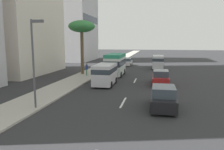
{
  "coord_description": "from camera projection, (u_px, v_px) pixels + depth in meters",
  "views": [
    {
      "loc": [
        -4.94,
        -2.56,
        4.98
      ],
      "look_at": [
        16.64,
        1.73,
        1.65
      ],
      "focal_mm": 35.73,
      "sensor_mm": 36.0,
      "label": 1
    }
  ],
  "objects": [
    {
      "name": "sidewalk_right",
      "position": [
        96.0,
        70.0,
        37.99
      ],
      "size": [
        162.0,
        3.51,
        0.15
      ],
      "primitive_type": "cube",
      "color": "#B2ADA3",
      "rests_on": "ground_plane"
    },
    {
      "name": "van_fourth",
      "position": [
        158.0,
        61.0,
        40.42
      ],
      "size": [
        4.86,
        2.06,
        2.41
      ],
      "color": "silver",
      "rests_on": "ground_plane"
    },
    {
      "name": "car_sixth",
      "position": [
        163.0,
        98.0,
        16.57
      ],
      "size": [
        4.34,
        1.87,
        1.71
      ],
      "color": "black",
      "rests_on": "ground_plane"
    },
    {
      "name": "ground_plane",
      "position": [
        140.0,
        72.0,
        36.58
      ],
      "size": [
        198.0,
        198.0,
        0.0
      ],
      "primitive_type": "plane",
      "color": "#2D2D30"
    },
    {
      "name": "street_lamp",
      "position": [
        34.0,
        54.0,
        15.79
      ],
      "size": [
        0.24,
        0.97,
        6.35
      ],
      "color": "#4C4C51",
      "rests_on": "sidewalk_right"
    },
    {
      "name": "car_fifth",
      "position": [
        161.0,
        78.0,
        25.82
      ],
      "size": [
        4.68,
        1.9,
        1.69
      ],
      "color": "#A51E1E",
      "rests_on": "ground_plane"
    },
    {
      "name": "palm_tree",
      "position": [
        82.0,
        28.0,
        32.64
      ],
      "size": [
        3.89,
        3.89,
        7.88
      ],
      "color": "brown",
      "rests_on": "sidewalk_right"
    },
    {
      "name": "pedestrian_near_lamp",
      "position": [
        87.0,
        69.0,
        31.74
      ],
      "size": [
        0.3,
        0.37,
        1.75
      ],
      "rotation": [
        0.0,
        0.0,
        4.98
      ],
      "color": "#4C8C66",
      "rests_on": "sidewalk_right"
    },
    {
      "name": "car_second",
      "position": [
        127.0,
        62.0,
        45.86
      ],
      "size": [
        4.17,
        1.84,
        1.56
      ],
      "rotation": [
        0.0,
        0.0,
        3.14
      ],
      "color": "white",
      "rests_on": "ground_plane"
    },
    {
      "name": "lane_stripe_far",
      "position": [
        135.0,
        81.0,
        28.53
      ],
      "size": [
        3.2,
        0.16,
        0.01
      ],
      "primitive_type": "cube",
      "color": "silver",
      "rests_on": "ground_plane"
    },
    {
      "name": "minibus_third",
      "position": [
        115.0,
        64.0,
        32.48
      ],
      "size": [
        6.08,
        2.37,
        3.16
      ],
      "rotation": [
        0.0,
        0.0,
        3.14
      ],
      "color": "silver",
      "rests_on": "ground_plane"
    },
    {
      "name": "lane_stripe_mid",
      "position": [
        123.0,
        102.0,
        18.31
      ],
      "size": [
        3.2,
        0.16,
        0.01
      ],
      "primitive_type": "cube",
      "color": "silver",
      "rests_on": "ground_plane"
    },
    {
      "name": "van_lead",
      "position": [
        105.0,
        73.0,
        25.32
      ],
      "size": [
        4.64,
        2.15,
        2.41
      ],
      "rotation": [
        0.0,
        0.0,
        3.14
      ],
      "color": "silver",
      "rests_on": "ground_plane"
    }
  ]
}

